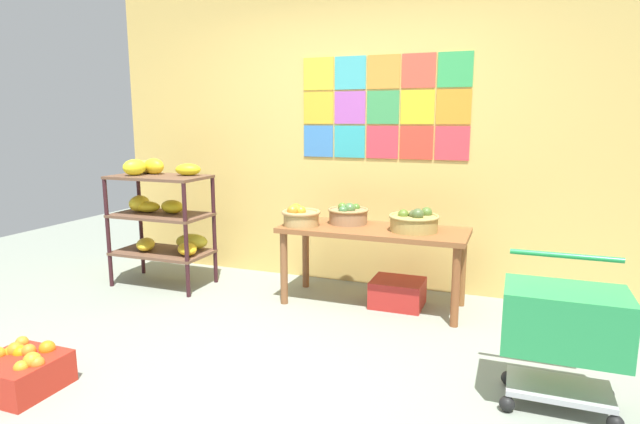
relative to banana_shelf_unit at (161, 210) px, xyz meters
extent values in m
plane|color=gray|center=(1.65, -1.13, -0.68)|extent=(9.57, 9.57, 0.00)
cube|color=#D7B35C|center=(1.65, 0.68, 0.66)|extent=(4.90, 0.06, 2.68)
cube|color=gold|center=(1.27, 0.65, 1.20)|extent=(0.28, 0.01, 0.28)
cube|color=#3FAAB1|center=(1.57, 0.65, 1.20)|extent=(0.28, 0.01, 0.28)
cube|color=orange|center=(1.87, 0.65, 1.20)|extent=(0.28, 0.01, 0.28)
cube|color=#D04C39|center=(2.16, 0.65, 1.20)|extent=(0.28, 0.01, 0.28)
cube|color=green|center=(2.46, 0.65, 1.20)|extent=(0.28, 0.01, 0.28)
cube|color=gold|center=(1.27, 0.65, 0.91)|extent=(0.28, 0.01, 0.28)
cube|color=#A751B1|center=(1.57, 0.65, 0.91)|extent=(0.28, 0.01, 0.28)
cube|color=#3A9350|center=(1.87, 0.65, 0.91)|extent=(0.28, 0.01, 0.28)
cube|color=gold|center=(2.16, 0.65, 0.91)|extent=(0.28, 0.01, 0.28)
cube|color=orange|center=(2.46, 0.65, 0.91)|extent=(0.28, 0.01, 0.28)
cube|color=#3A7AC3|center=(1.27, 0.65, 0.61)|extent=(0.28, 0.01, 0.28)
cube|color=teal|center=(1.57, 0.65, 0.61)|extent=(0.28, 0.01, 0.28)
cube|color=#DF3847|center=(1.87, 0.65, 0.61)|extent=(0.28, 0.01, 0.28)
cube|color=red|center=(2.16, 0.65, 0.61)|extent=(0.28, 0.01, 0.28)
cube|color=#DB3A46|center=(2.46, 0.65, 0.61)|extent=(0.28, 0.01, 0.28)
cylinder|color=#32161A|center=(-0.39, -0.25, -0.18)|extent=(0.04, 0.04, 1.00)
cylinder|color=#32161A|center=(0.43, -0.25, -0.18)|extent=(0.04, 0.04, 1.00)
cylinder|color=#32161A|center=(-0.39, 0.19, -0.18)|extent=(0.04, 0.04, 1.00)
cylinder|color=#32161A|center=(0.43, 0.19, -0.18)|extent=(0.04, 0.04, 1.00)
cube|color=brown|center=(0.02, -0.03, -0.38)|extent=(0.86, 0.47, 0.03)
ellipsoid|color=yellow|center=(0.31, -0.07, -0.32)|extent=(0.29, 0.30, 0.11)
ellipsoid|color=gold|center=(0.24, 0.11, -0.30)|extent=(0.32, 0.23, 0.14)
ellipsoid|color=yellow|center=(-0.15, -0.06, -0.32)|extent=(0.30, 0.33, 0.11)
cube|color=brown|center=(0.02, -0.03, -0.04)|extent=(0.86, 0.47, 0.02)
ellipsoid|color=yellow|center=(-0.24, 0.01, 0.05)|extent=(0.23, 0.27, 0.15)
ellipsoid|color=yellow|center=(-0.15, 0.00, 0.02)|extent=(0.27, 0.18, 0.10)
ellipsoid|color=yellow|center=(0.10, 0.04, 0.03)|extent=(0.32, 0.29, 0.12)
cube|color=brown|center=(0.02, -0.03, 0.30)|extent=(0.86, 0.47, 0.02)
ellipsoid|color=yellow|center=(-0.18, -0.10, 0.39)|extent=(0.21, 0.25, 0.14)
ellipsoid|color=yellow|center=(-0.10, 0.06, 0.39)|extent=(0.23, 0.16, 0.14)
ellipsoid|color=gold|center=(0.26, 0.07, 0.37)|extent=(0.26, 0.21, 0.11)
ellipsoid|color=yellow|center=(-0.20, 0.11, 0.37)|extent=(0.29, 0.19, 0.12)
cube|color=brown|center=(1.94, 0.13, -0.06)|extent=(1.48, 0.58, 0.04)
cylinder|color=brown|center=(1.26, -0.10, -0.38)|extent=(0.06, 0.06, 0.60)
cylinder|color=brown|center=(2.62, -0.10, -0.38)|extent=(0.06, 0.06, 0.60)
cylinder|color=brown|center=(1.26, 0.36, -0.38)|extent=(0.06, 0.06, 0.60)
cylinder|color=brown|center=(2.62, 0.36, -0.38)|extent=(0.06, 0.06, 0.60)
cylinder|color=#946F4B|center=(1.70, 0.23, 0.01)|extent=(0.31, 0.31, 0.12)
torus|color=olive|center=(1.70, 0.23, 0.07)|extent=(0.34, 0.34, 0.02)
sphere|color=#416E24|center=(1.74, 0.31, 0.08)|extent=(0.07, 0.07, 0.07)
sphere|color=#456C35|center=(1.68, 0.21, 0.08)|extent=(0.08, 0.08, 0.08)
sphere|color=#506934|center=(1.69, 0.22, 0.08)|extent=(0.09, 0.09, 0.09)
sphere|color=#4A7224|center=(1.63, 0.26, 0.09)|extent=(0.07, 0.07, 0.07)
sphere|color=#436835|center=(1.71, 0.21, 0.08)|extent=(0.10, 0.10, 0.10)
sphere|color=#3D6839|center=(1.67, 0.15, 0.08)|extent=(0.07, 0.07, 0.07)
cylinder|color=#A68C48|center=(2.26, 0.12, 0.01)|extent=(0.36, 0.36, 0.12)
torus|color=#A4914E|center=(2.26, 0.12, 0.07)|extent=(0.39, 0.39, 0.02)
sphere|color=#516A24|center=(2.18, 0.12, 0.08)|extent=(0.09, 0.09, 0.09)
sphere|color=#455930|center=(2.29, 0.09, 0.10)|extent=(0.09, 0.09, 0.09)
sphere|color=#4A6729|center=(2.34, 0.22, 0.09)|extent=(0.09, 0.09, 0.09)
sphere|color=#4F5C34|center=(2.26, 0.12, 0.09)|extent=(0.08, 0.08, 0.08)
cylinder|color=tan|center=(1.37, 0.00, 0.01)|extent=(0.28, 0.28, 0.11)
torus|color=tan|center=(1.37, 0.00, 0.07)|extent=(0.31, 0.31, 0.03)
sphere|color=orange|center=(1.32, -0.02, 0.08)|extent=(0.08, 0.08, 0.08)
sphere|color=orange|center=(1.30, 0.06, 0.09)|extent=(0.09, 0.09, 0.09)
sphere|color=orange|center=(1.31, -0.03, 0.08)|extent=(0.09, 0.09, 0.09)
sphere|color=orange|center=(1.33, 0.00, 0.08)|extent=(0.09, 0.09, 0.09)
sphere|color=orange|center=(1.37, 0.00, 0.08)|extent=(0.08, 0.08, 0.08)
sphere|color=orange|center=(1.31, -0.04, 0.08)|extent=(0.09, 0.09, 0.09)
cube|color=#AC2420|center=(2.14, 0.17, -0.57)|extent=(0.41, 0.35, 0.22)
cube|color=red|center=(0.47, -1.88, -0.59)|extent=(0.42, 0.39, 0.19)
sphere|color=orange|center=(0.62, -1.90, -0.49)|extent=(0.08, 0.08, 0.08)
sphere|color=orange|center=(0.58, -1.96, -0.50)|extent=(0.08, 0.08, 0.08)
sphere|color=orange|center=(0.36, -1.84, -0.49)|extent=(0.08, 0.08, 0.08)
sphere|color=orange|center=(0.42, -1.83, -0.49)|extent=(0.09, 0.09, 0.09)
sphere|color=orange|center=(0.59, -1.91, -0.48)|extent=(0.09, 0.09, 0.09)
sphere|color=orange|center=(0.46, -1.82, -0.48)|extent=(0.08, 0.08, 0.08)
sphere|color=orange|center=(0.53, -1.75, -0.48)|extent=(0.09, 0.09, 0.09)
sphere|color=orange|center=(0.32, -1.74, -0.49)|extent=(0.07, 0.07, 0.07)
sphere|color=orange|center=(0.38, -1.83, -0.48)|extent=(0.09, 0.09, 0.09)
sphere|color=black|center=(3.00, -1.15, -0.64)|extent=(0.08, 0.08, 0.08)
sphere|color=black|center=(3.50, -1.15, -0.64)|extent=(0.08, 0.08, 0.08)
sphere|color=black|center=(3.00, -0.86, -0.64)|extent=(0.08, 0.08, 0.08)
sphere|color=black|center=(3.50, -0.86, -0.64)|extent=(0.08, 0.08, 0.08)
cube|color=#A5A8AD|center=(3.25, -1.01, -0.58)|extent=(0.51, 0.31, 0.03)
cube|color=#258A49|center=(3.25, -1.01, -0.20)|extent=(0.59, 0.39, 0.32)
cylinder|color=#258A49|center=(3.25, -0.78, 0.08)|extent=(0.56, 0.03, 0.03)
camera|label=1|loc=(2.98, -3.81, 0.81)|focal=29.28mm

